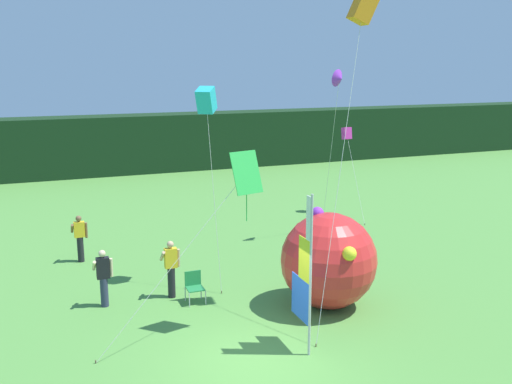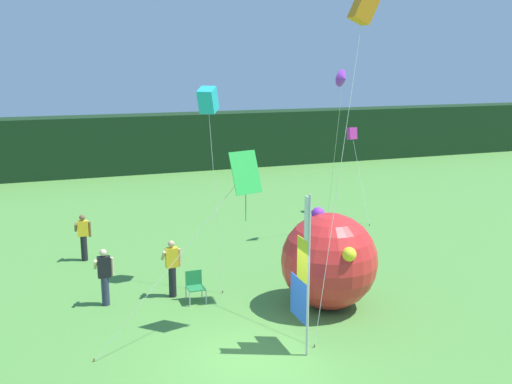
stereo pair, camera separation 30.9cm
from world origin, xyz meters
name	(u,v)px [view 2 (the right image)]	position (x,y,z in m)	size (l,w,h in m)	color
ground_plane	(254,360)	(0.00, 0.00, 0.00)	(120.00, 120.00, 0.00)	#518E3D
distant_treeline	(118,144)	(0.00, 25.09, 1.79)	(80.00, 2.40, 3.59)	black
banner_flag	(303,276)	(1.27, 0.08, 1.88)	(0.06, 1.03, 3.93)	#B7B7BC
person_near_banner	(172,267)	(-0.98, 4.40, 0.93)	(0.55, 0.48, 1.73)	black
person_mid_field	(104,275)	(-2.92, 4.43, 0.89)	(0.55, 0.48, 1.68)	#2D334C
person_far_left	(83,236)	(-3.23, 8.63, 0.88)	(0.55, 0.48, 1.66)	black
inflatable_balloon	(329,261)	(3.03, 2.19, 1.37)	(2.72, 2.77, 2.82)	red
folding_chair	(195,284)	(-0.44, 3.84, 0.51)	(0.51, 0.51, 0.89)	#BCBCC1
kite_green_diamond_0	(242,178)	(0.28, 1.65, 4.02)	(4.34, 0.77, 4.67)	brown
kite_magenta_box_3	(352,134)	(8.78, 11.40, 3.65)	(0.50, 2.56, 3.96)	brown
kite_cyan_box_4	(208,101)	(0.43, 5.23, 5.69)	(0.78, 1.54, 6.12)	brown
kite_orange_box_5	(363,10)	(3.77, 2.10, 8.13)	(2.57, 2.31, 8.59)	brown
kite_purple_delta_6	(343,80)	(6.23, 7.65, 6.18)	(0.72, 2.03, 6.56)	brown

